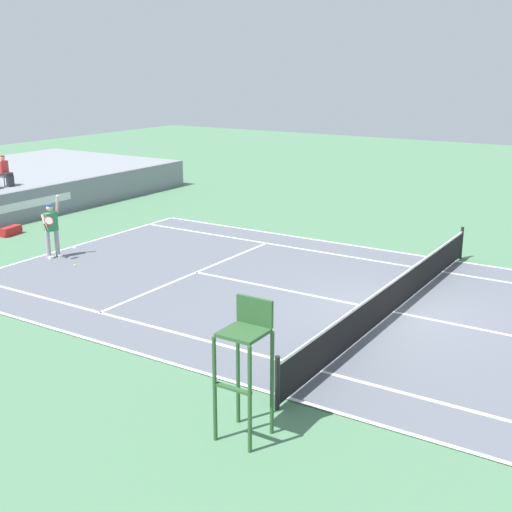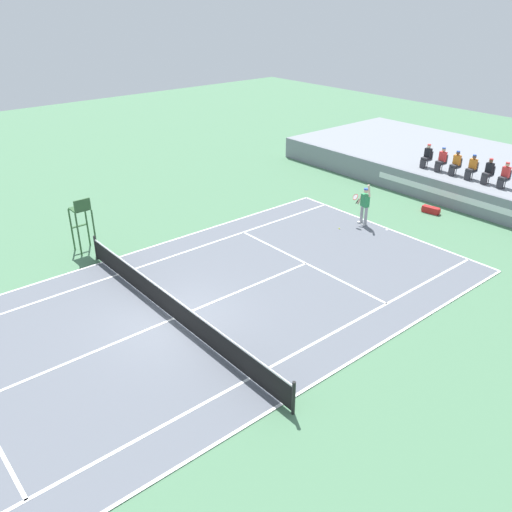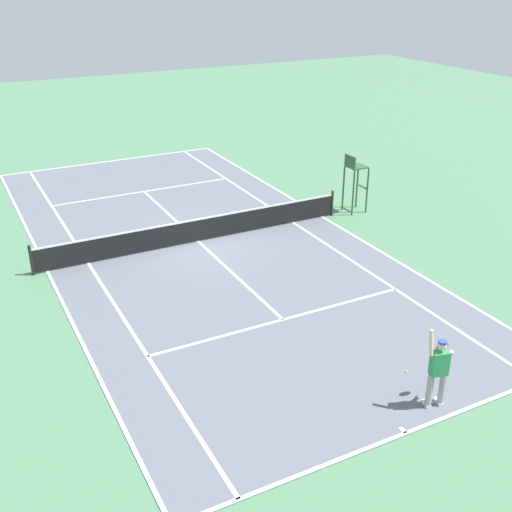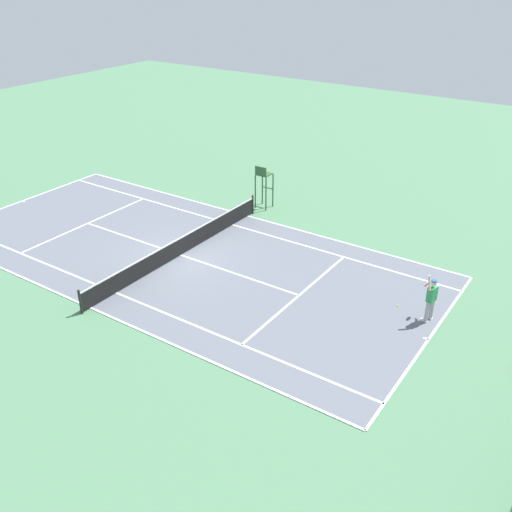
# 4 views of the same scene
# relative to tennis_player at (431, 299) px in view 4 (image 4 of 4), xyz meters

# --- Properties ---
(ground_plane) EXTENTS (80.00, 80.00, 0.00)m
(ground_plane) POSITION_rel_tennis_player_xyz_m (1.20, -11.42, -0.99)
(ground_plane) COLOR #4C7A56
(court) EXTENTS (11.08, 23.88, 0.03)m
(court) POSITION_rel_tennis_player_xyz_m (1.20, -11.42, -0.98)
(court) COLOR slate
(court) RESTS_ON ground
(net) EXTENTS (11.98, 0.10, 1.07)m
(net) POSITION_rel_tennis_player_xyz_m (1.20, -11.42, -0.47)
(net) COLOR black
(net) RESTS_ON ground
(tennis_player) EXTENTS (0.83, 0.61, 2.08)m
(tennis_player) POSITION_rel_tennis_player_xyz_m (0.00, 0.00, 0.00)
(tennis_player) COLOR #9E9EA3
(tennis_player) RESTS_ON ground
(tennis_ball) EXTENTS (0.07, 0.07, 0.07)m
(tennis_ball) POSITION_rel_tennis_player_xyz_m (-0.30, -1.33, -0.96)
(tennis_ball) COLOR #D1E533
(tennis_ball) RESTS_ON ground
(umpire_chair) EXTENTS (0.77, 0.77, 2.44)m
(umpire_chair) POSITION_rel_tennis_player_xyz_m (-5.80, -11.42, 0.56)
(umpire_chair) COLOR #2D562D
(umpire_chair) RESTS_ON ground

